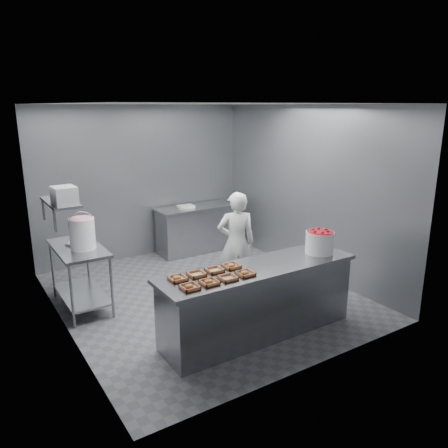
{
  "coord_description": "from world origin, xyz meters",
  "views": [
    {
      "loc": [
        -3.02,
        -5.29,
        2.78
      ],
      "look_at": [
        0.23,
        -0.2,
        1.13
      ],
      "focal_mm": 35.0,
      "sensor_mm": 36.0,
      "label": 1
    }
  ],
  "objects_px": {
    "tray_1": "(209,282)",
    "tray_2": "(228,278)",
    "tray_0": "(190,287)",
    "worker": "(236,243)",
    "strawberry_tub": "(320,241)",
    "service_counter": "(258,300)",
    "tray_6": "(215,270)",
    "tray_4": "(177,278)",
    "tray_7": "(231,266)",
    "appliance": "(64,196)",
    "tray_5": "(197,274)",
    "tray_3": "(245,273)",
    "prep_table": "(80,268)",
    "glaze_bucket": "(82,233)",
    "back_counter": "(195,229)"
  },
  "relations": [
    {
      "from": "service_counter",
      "to": "appliance",
      "type": "distance_m",
      "value": 2.76
    },
    {
      "from": "tray_3",
      "to": "worker",
      "type": "height_order",
      "value": "worker"
    },
    {
      "from": "tray_7",
      "to": "worker",
      "type": "height_order",
      "value": "worker"
    },
    {
      "from": "tray_1",
      "to": "tray_2",
      "type": "height_order",
      "value": "tray_1"
    },
    {
      "from": "prep_table",
      "to": "glaze_bucket",
      "type": "relative_size",
      "value": 2.32
    },
    {
      "from": "tray_4",
      "to": "appliance",
      "type": "xyz_separation_m",
      "value": [
        -0.79,
        1.54,
        0.76
      ]
    },
    {
      "from": "service_counter",
      "to": "tray_7",
      "type": "height_order",
      "value": "tray_7"
    },
    {
      "from": "service_counter",
      "to": "tray_7",
      "type": "xyz_separation_m",
      "value": [
        -0.31,
        0.14,
        0.47
      ]
    },
    {
      "from": "prep_table",
      "to": "tray_6",
      "type": "distance_m",
      "value": 2.14
    },
    {
      "from": "service_counter",
      "to": "tray_6",
      "type": "xyz_separation_m",
      "value": [
        -0.55,
        0.14,
        0.47
      ]
    },
    {
      "from": "service_counter",
      "to": "tray_0",
      "type": "bearing_deg",
      "value": -172.08
    },
    {
      "from": "prep_table",
      "to": "strawberry_tub",
      "type": "distance_m",
      "value": 3.31
    },
    {
      "from": "worker",
      "to": "tray_5",
      "type": "bearing_deg",
      "value": 64.59
    },
    {
      "from": "worker",
      "to": "glaze_bucket",
      "type": "height_order",
      "value": "worker"
    },
    {
      "from": "prep_table",
      "to": "appliance",
      "type": "relative_size",
      "value": 3.87
    },
    {
      "from": "tray_6",
      "to": "tray_7",
      "type": "height_order",
      "value": "tray_7"
    },
    {
      "from": "tray_2",
      "to": "tray_7",
      "type": "xyz_separation_m",
      "value": [
        0.24,
        0.29,
        0.0
      ]
    },
    {
      "from": "service_counter",
      "to": "tray_5",
      "type": "distance_m",
      "value": 0.93
    },
    {
      "from": "tray_3",
      "to": "strawberry_tub",
      "type": "distance_m",
      "value": 1.28
    },
    {
      "from": "tray_6",
      "to": "glaze_bucket",
      "type": "xyz_separation_m",
      "value": [
        -1.06,
        1.68,
        0.2
      ]
    },
    {
      "from": "tray_2",
      "to": "tray_5",
      "type": "bearing_deg",
      "value": 129.96
    },
    {
      "from": "prep_table",
      "to": "tray_0",
      "type": "distance_m",
      "value": 2.21
    },
    {
      "from": "tray_4",
      "to": "tray_5",
      "type": "distance_m",
      "value": 0.24
    },
    {
      "from": "service_counter",
      "to": "tray_0",
      "type": "relative_size",
      "value": 13.88
    },
    {
      "from": "tray_4",
      "to": "tray_7",
      "type": "height_order",
      "value": "same"
    },
    {
      "from": "prep_table",
      "to": "tray_7",
      "type": "xyz_separation_m",
      "value": [
        1.34,
        -1.81,
        0.33
      ]
    },
    {
      "from": "appliance",
      "to": "tray_2",
      "type": "bearing_deg",
      "value": -58.28
    },
    {
      "from": "strawberry_tub",
      "to": "appliance",
      "type": "xyz_separation_m",
      "value": [
        -2.78,
        1.71,
        0.62
      ]
    },
    {
      "from": "service_counter",
      "to": "tray_4",
      "type": "distance_m",
      "value": 1.14
    },
    {
      "from": "tray_0",
      "to": "worker",
      "type": "distance_m",
      "value": 2.05
    },
    {
      "from": "tray_1",
      "to": "tray_5",
      "type": "relative_size",
      "value": 1.0
    },
    {
      "from": "service_counter",
      "to": "tray_3",
      "type": "relative_size",
      "value": 13.88
    },
    {
      "from": "tray_7",
      "to": "appliance",
      "type": "distance_m",
      "value": 2.28
    },
    {
      "from": "tray_1",
      "to": "back_counter",
      "type": "bearing_deg",
      "value": 63.54
    },
    {
      "from": "service_counter",
      "to": "strawberry_tub",
      "type": "xyz_separation_m",
      "value": [
        0.96,
        -0.03,
        0.61
      ]
    },
    {
      "from": "tray_0",
      "to": "tray_3",
      "type": "distance_m",
      "value": 0.72
    },
    {
      "from": "worker",
      "to": "strawberry_tub",
      "type": "xyz_separation_m",
      "value": [
        0.47,
        -1.26,
        0.28
      ]
    },
    {
      "from": "glaze_bucket",
      "to": "appliance",
      "type": "height_order",
      "value": "appliance"
    },
    {
      "from": "tray_2",
      "to": "appliance",
      "type": "bearing_deg",
      "value": 124.94
    },
    {
      "from": "tray_1",
      "to": "tray_6",
      "type": "relative_size",
      "value": 1.0
    },
    {
      "from": "strawberry_tub",
      "to": "glaze_bucket",
      "type": "xyz_separation_m",
      "value": [
        -2.57,
        1.86,
        0.06
      ]
    },
    {
      "from": "tray_0",
      "to": "tray_1",
      "type": "bearing_deg",
      "value": 0.0
    },
    {
      "from": "tray_0",
      "to": "strawberry_tub",
      "type": "bearing_deg",
      "value": 3.28
    },
    {
      "from": "prep_table",
      "to": "tray_6",
      "type": "relative_size",
      "value": 6.4
    },
    {
      "from": "tray_6",
      "to": "strawberry_tub",
      "type": "distance_m",
      "value": 1.52
    },
    {
      "from": "tray_4",
      "to": "tray_7",
      "type": "distance_m",
      "value": 0.72
    },
    {
      "from": "tray_1",
      "to": "tray_7",
      "type": "bearing_deg",
      "value": 30.82
    },
    {
      "from": "tray_5",
      "to": "strawberry_tub",
      "type": "height_order",
      "value": "strawberry_tub"
    },
    {
      "from": "tray_1",
      "to": "worker",
      "type": "xyz_separation_m",
      "value": [
        1.28,
        1.37,
        -0.14
      ]
    },
    {
      "from": "tray_5",
      "to": "appliance",
      "type": "xyz_separation_m",
      "value": [
        -1.03,
        1.54,
        0.76
      ]
    }
  ]
}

